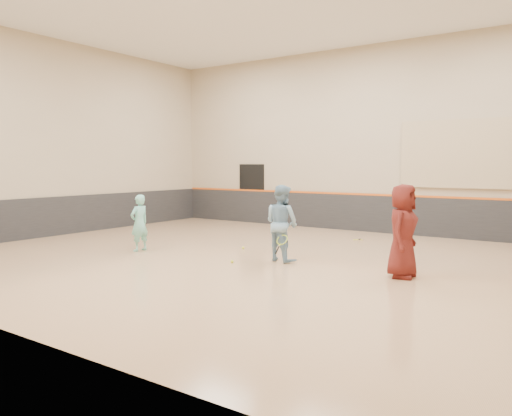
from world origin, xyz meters
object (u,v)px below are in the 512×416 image
Objects in this scene: spare_racket at (358,238)px; instructor at (282,223)px; young_man at (403,231)px; girl at (139,223)px.

instructor is at bearing -93.17° from spare_racket.
instructor is 0.95× the size of young_man.
girl is at bearing -128.76° from spare_racket.
instructor is (3.65, 0.93, 0.15)m from girl.
girl is 6.21m from spare_racket.
instructor reaches higher than girl.
instructor is at bearing 106.73° from girl.
young_man is (2.81, -0.10, 0.04)m from instructor.
young_man is 4.83m from spare_racket.
spare_racket is at bearing 143.70° from girl.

